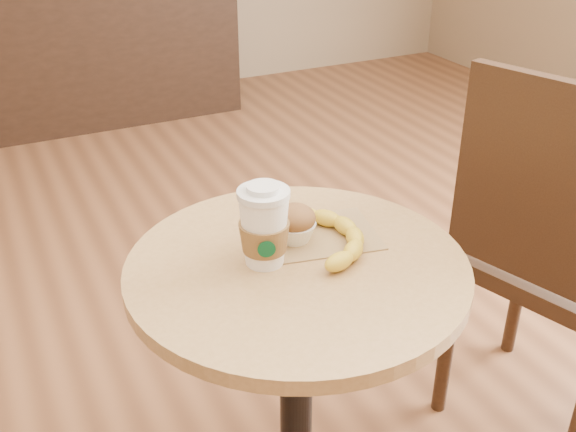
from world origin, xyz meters
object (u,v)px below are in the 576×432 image
(cafe_table, at_px, (296,358))
(chair_right, at_px, (556,253))
(muffin, at_px, (295,223))
(banana, at_px, (332,234))
(coffee_cup, at_px, (264,229))

(cafe_table, height_order, chair_right, chair_right)
(cafe_table, height_order, muffin, muffin)
(cafe_table, distance_m, banana, 0.27)
(cafe_table, bearing_deg, chair_right, 1.20)
(cafe_table, bearing_deg, muffin, 67.26)
(chair_right, bearing_deg, muffin, 67.88)
(cafe_table, bearing_deg, coffee_cup, 153.98)
(coffee_cup, height_order, banana, coffee_cup)
(cafe_table, relative_size, coffee_cup, 4.63)
(muffin, bearing_deg, chair_right, -4.72)
(cafe_table, xyz_separation_m, coffee_cup, (-0.06, 0.03, 0.31))
(cafe_table, relative_size, banana, 2.94)
(coffee_cup, relative_size, banana, 0.64)
(cafe_table, relative_size, muffin, 8.73)
(muffin, relative_size, banana, 0.34)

